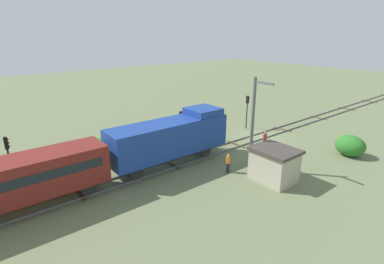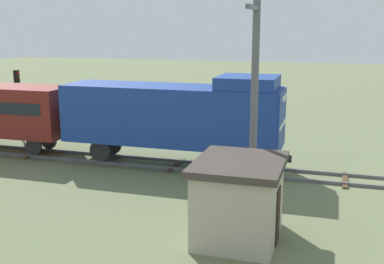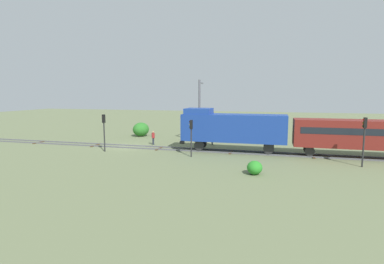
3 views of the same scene
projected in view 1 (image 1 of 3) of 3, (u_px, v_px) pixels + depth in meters
The scene contains 12 objects.
ground_plane at pixel (261, 137), 34.55m from camera, with size 150.20×150.20×0.00m, color #66704C.
railway_track at pixel (261, 136), 34.53m from camera, with size 2.40×100.14×0.16m.
locomotive at pixel (171, 136), 26.25m from camera, with size 2.90×11.60×4.60m.
traffic_signal_near at pixel (247, 106), 36.64m from camera, with size 0.32×0.34×4.11m.
traffic_signal_mid at pixel (181, 122), 30.96m from camera, with size 0.32×0.34×3.75m.
traffic_signal_far at pixel (8, 154), 21.78m from camera, with size 0.32×0.34×4.34m.
worker_near_track at pixel (265, 138), 31.04m from camera, with size 0.38×0.38×1.70m.
worker_by_signal at pixel (228, 162), 25.45m from camera, with size 0.38×0.38×1.70m.
catenary_mast at pixel (253, 123), 24.86m from camera, with size 1.94×0.28×8.11m.
relay_hut at pixel (274, 164), 23.97m from camera, with size 3.50×2.90×2.74m.
bush_near at pixel (350, 146), 28.94m from camera, with size 2.82×2.31×2.05m, color #2B7126.
bush_mid at pixel (102, 141), 31.46m from camera, with size 1.48×1.21×1.08m, color #288226.
Camera 1 is at (-20.48, 26.58, 11.46)m, focal length 28.00 mm.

